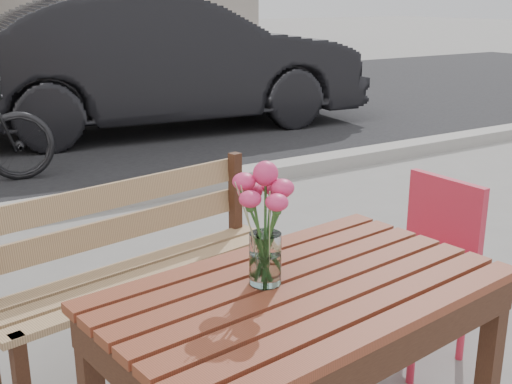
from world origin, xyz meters
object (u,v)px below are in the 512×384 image
at_px(red_chair, 426,255).
at_px(main_vase, 265,209).
at_px(main_table, 304,322).
at_px(parked_car, 162,62).

bearing_deg(red_chair, main_vase, -74.07).
bearing_deg(main_vase, main_table, -35.94).
relative_size(main_table, red_chair, 1.60).
distance_m(main_table, main_vase, 0.37).
bearing_deg(red_chair, parked_car, 165.00).
height_order(red_chair, parked_car, parked_car).
bearing_deg(main_table, red_chair, 16.61).
distance_m(red_chair, parked_car, 5.49).
bearing_deg(parked_car, main_table, 165.49).
relative_size(main_table, main_vase, 3.47).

